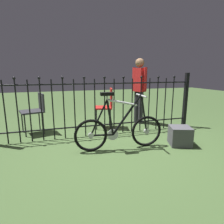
{
  "coord_description": "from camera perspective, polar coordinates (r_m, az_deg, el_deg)",
  "views": [
    {
      "loc": [
        -0.93,
        -2.82,
        1.22
      ],
      "look_at": [
        0.03,
        0.2,
        0.55
      ],
      "focal_mm": 30.19,
      "sensor_mm": 36.0,
      "label": 1
    }
  ],
  "objects": [
    {
      "name": "chair_charcoal",
      "position": [
        4.09,
        -22.15,
        0.96
      ],
      "size": [
        0.52,
        0.52,
        0.81
      ],
      "color": "black",
      "rests_on": "ground"
    },
    {
      "name": "ground_plane",
      "position": [
        3.21,
        0.57,
        -10.4
      ],
      "size": [
        20.0,
        20.0,
        0.0
      ],
      "primitive_type": "plane",
      "color": "#415C30"
    },
    {
      "name": "bicycle",
      "position": [
        3.02,
        2.29,
        -5.3
      ],
      "size": [
        1.45,
        0.4,
        0.92
      ],
      "color": "black",
      "rests_on": "ground"
    },
    {
      "name": "chair_red",
      "position": [
        4.15,
        -1.63,
        2.39
      ],
      "size": [
        0.45,
        0.45,
        0.88
      ],
      "color": "black",
      "rests_on": "ground"
    },
    {
      "name": "display_crate",
      "position": [
        3.43,
        19.88,
        -6.8
      ],
      "size": [
        0.43,
        0.43,
        0.32
      ],
      "primitive_type": "cube",
      "rotation": [
        0.0,
        0.0,
        -0.35
      ],
      "color": "#4C4C51",
      "rests_on": "ground"
    },
    {
      "name": "person_visitor",
      "position": [
        4.56,
        8.22,
        7.92
      ],
      "size": [
        0.26,
        0.46,
        1.54
      ],
      "color": "#2D2D33",
      "rests_on": "ground"
    },
    {
      "name": "iron_fence",
      "position": [
        3.65,
        -3.68,
        2.23
      ],
      "size": [
        3.88,
        0.07,
        1.21
      ],
      "color": "black",
      "rests_on": "ground"
    }
  ]
}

